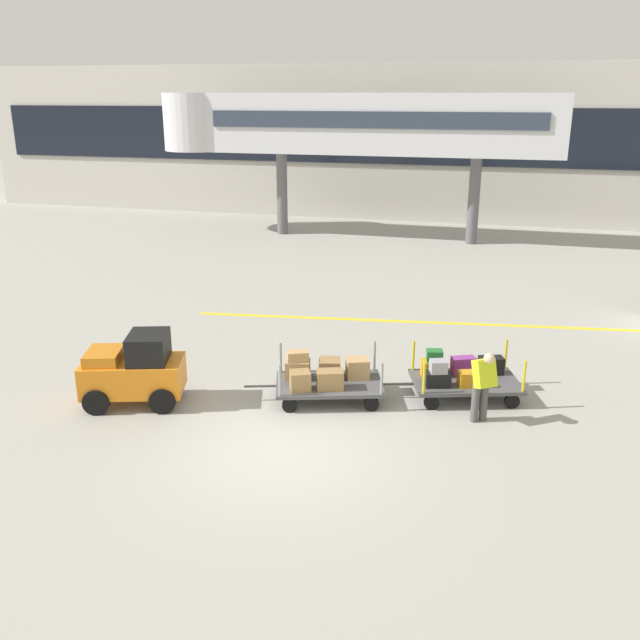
% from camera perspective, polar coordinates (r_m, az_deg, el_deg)
% --- Properties ---
extents(ground_plane, '(120.00, 120.00, 0.00)m').
position_cam_1_polar(ground_plane, '(13.13, -3.39, -10.75)').
color(ground_plane, '#9E9B91').
extents(apron_lead_line, '(15.85, 2.35, 0.01)m').
position_cam_1_polar(apron_lead_line, '(20.37, 12.16, -0.32)').
color(apron_lead_line, yellow).
rests_on(apron_lead_line, ground_plane).
extents(terminal_building, '(51.46, 2.51, 7.85)m').
position_cam_1_polar(terminal_building, '(37.11, 9.53, 14.33)').
color(terminal_building, '#BCB7AD').
rests_on(terminal_building, ground_plane).
extents(jet_bridge, '(18.16, 3.00, 6.40)m').
position_cam_1_polar(jet_bridge, '(31.76, 1.55, 15.95)').
color(jet_bridge, silver).
rests_on(jet_bridge, ground_plane).
extents(baggage_tug, '(2.33, 1.74, 1.58)m').
position_cam_1_polar(baggage_tug, '(15.17, -15.18, -4.09)').
color(baggage_tug, orange).
rests_on(baggage_tug, ground_plane).
extents(baggage_cart_lead, '(3.08, 2.02, 1.10)m').
position_cam_1_polar(baggage_cart_lead, '(14.94, 0.46, -4.76)').
color(baggage_cart_lead, '#4C4C4F').
rests_on(baggage_cart_lead, ground_plane).
extents(baggage_cart_middle, '(3.08, 2.02, 1.10)m').
position_cam_1_polar(baggage_cart_middle, '(15.38, 11.58, -4.55)').
color(baggage_cart_middle, '#4C4C4F').
rests_on(baggage_cart_middle, ground_plane).
extents(baggage_handler, '(0.57, 0.57, 1.56)m').
position_cam_1_polar(baggage_handler, '(14.15, 13.42, -5.12)').
color(baggage_handler, '#4C4C4C').
rests_on(baggage_handler, ground_plane).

